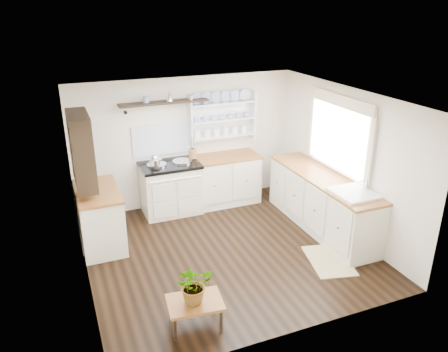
% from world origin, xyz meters
% --- Properties ---
extents(floor, '(4.00, 3.80, 0.01)m').
position_xyz_m(floor, '(0.00, 0.00, 0.00)').
color(floor, black).
rests_on(floor, ground).
extents(wall_back, '(4.00, 0.02, 2.30)m').
position_xyz_m(wall_back, '(0.00, 1.90, 1.15)').
color(wall_back, beige).
rests_on(wall_back, ground).
extents(wall_right, '(0.02, 3.80, 2.30)m').
position_xyz_m(wall_right, '(2.00, 0.00, 1.15)').
color(wall_right, beige).
rests_on(wall_right, ground).
extents(wall_left, '(0.02, 3.80, 2.30)m').
position_xyz_m(wall_left, '(-2.00, 0.00, 1.15)').
color(wall_left, beige).
rests_on(wall_left, ground).
extents(ceiling, '(4.00, 3.80, 0.01)m').
position_xyz_m(ceiling, '(0.00, 0.00, 2.30)').
color(ceiling, white).
rests_on(ceiling, wall_back).
extents(window, '(0.08, 1.55, 1.22)m').
position_xyz_m(window, '(1.95, 0.15, 1.56)').
color(window, white).
rests_on(window, wall_right).
extents(aga_cooker, '(1.01, 0.70, 0.93)m').
position_xyz_m(aga_cooker, '(-0.41, 1.57, 0.46)').
color(aga_cooker, beige).
rests_on(aga_cooker, floor).
extents(back_cabinets, '(1.27, 0.63, 0.90)m').
position_xyz_m(back_cabinets, '(0.60, 1.60, 0.46)').
color(back_cabinets, beige).
rests_on(back_cabinets, floor).
extents(right_cabinets, '(0.62, 2.43, 0.90)m').
position_xyz_m(right_cabinets, '(1.70, 0.10, 0.46)').
color(right_cabinets, beige).
rests_on(right_cabinets, floor).
extents(belfast_sink, '(0.55, 0.60, 0.45)m').
position_xyz_m(belfast_sink, '(1.70, -0.65, 0.80)').
color(belfast_sink, white).
rests_on(belfast_sink, right_cabinets).
extents(left_cabinets, '(0.62, 1.13, 0.90)m').
position_xyz_m(left_cabinets, '(-1.70, 0.90, 0.46)').
color(left_cabinets, beige).
rests_on(left_cabinets, floor).
extents(plate_rack, '(1.20, 0.22, 0.90)m').
position_xyz_m(plate_rack, '(0.65, 1.86, 1.56)').
color(plate_rack, white).
rests_on(plate_rack, wall_back).
extents(high_shelf, '(1.50, 0.29, 0.16)m').
position_xyz_m(high_shelf, '(-0.40, 1.78, 1.91)').
color(high_shelf, black).
rests_on(high_shelf, wall_back).
extents(left_shelving, '(0.28, 0.80, 1.05)m').
position_xyz_m(left_shelving, '(-1.84, 0.90, 1.55)').
color(left_shelving, black).
rests_on(left_shelving, wall_left).
extents(kettle, '(0.17, 0.17, 0.21)m').
position_xyz_m(kettle, '(-0.69, 1.45, 1.03)').
color(kettle, silver).
rests_on(kettle, aga_cooker).
extents(utensil_crock, '(0.14, 0.14, 0.16)m').
position_xyz_m(utensil_crock, '(0.04, 1.68, 0.99)').
color(utensil_crock, brown).
rests_on(utensil_crock, back_cabinets).
extents(center_table, '(0.67, 0.51, 0.34)m').
position_xyz_m(center_table, '(-0.96, -1.38, 0.29)').
color(center_table, brown).
rests_on(center_table, floor).
extents(potted_plant, '(0.43, 0.38, 0.45)m').
position_xyz_m(potted_plant, '(-0.96, -1.38, 0.56)').
color(potted_plant, '#3F7233').
rests_on(potted_plant, center_table).
extents(floor_rug, '(0.73, 0.95, 0.02)m').
position_xyz_m(floor_rug, '(1.25, -0.83, 0.01)').
color(floor_rug, '#8E8152').
rests_on(floor_rug, floor).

